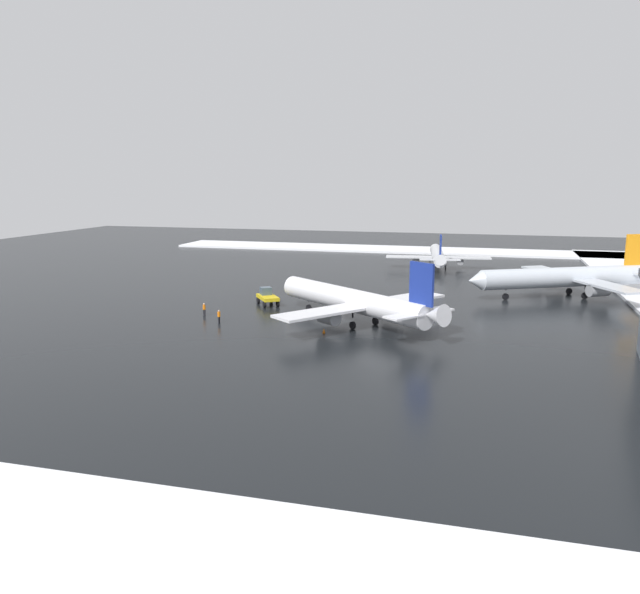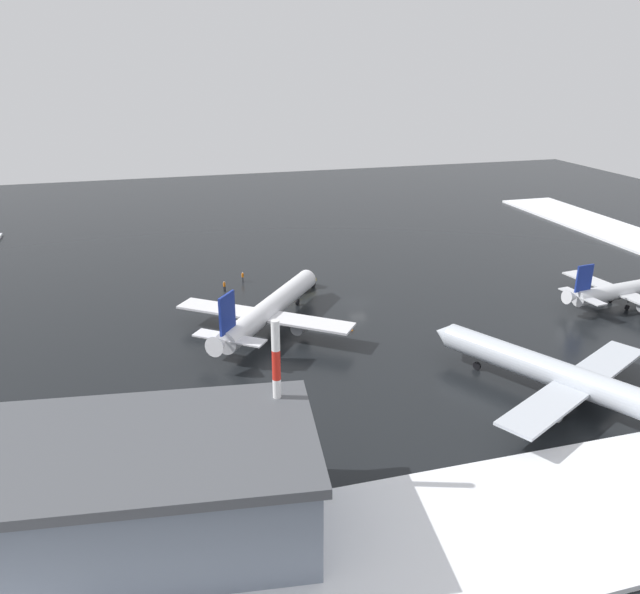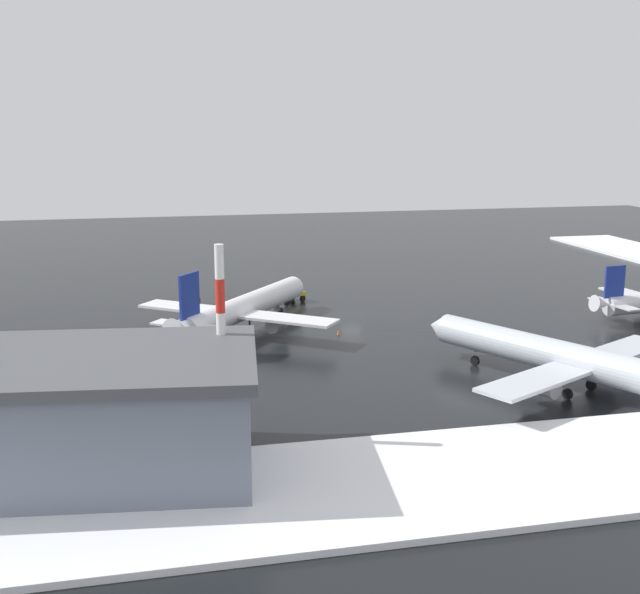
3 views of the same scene
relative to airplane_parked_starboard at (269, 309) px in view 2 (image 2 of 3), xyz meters
The scene contains 12 objects.
ground_plane 16.55m from the airplane_parked_starboard, 21.89° to the left, with size 240.00×240.00×0.00m, color black.
snow_bank_far 46.54m from the airplane_parked_starboard, 71.03° to the right, with size 152.00×16.00×0.49m, color white.
airplane_parked_starboard is the anchor object (origin of this frame).
airplane_far_rear 38.30m from the airplane_parked_starboard, 46.49° to the right, with size 25.23×29.59×9.53m.
airplane_distant_tail 54.40m from the airplane_parked_starboard, ahead, with size 25.43×21.18×7.55m.
pushback_tug 17.20m from the airplane_parked_starboard, 59.85° to the left, with size 5.01×4.51×2.50m.
ground_crew_mid_apron 17.33m from the airplane_parked_starboard, 103.45° to the left, with size 0.36×0.36×1.71m.
ground_crew_by_nose_gear 20.59m from the airplane_parked_starboard, 91.20° to the left, with size 0.36×0.36×1.71m.
antenna_mast 34.47m from the airplane_parked_starboard, 100.05° to the right, with size 0.70×0.70×15.71m.
cargo_hangar 40.74m from the airplane_parked_starboard, 113.85° to the right, with size 26.68×18.01×8.80m.
traffic_cone_near_nose 6.60m from the airplane_parked_starboard, 154.79° to the left, with size 0.36×0.36×0.55m, color orange.
traffic_cone_mid_line 11.73m from the airplane_parked_starboard, 18.67° to the right, with size 0.36×0.36×0.55m, color orange.
Camera 2 is at (-29.98, -84.22, 34.97)m, focal length 35.00 mm.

